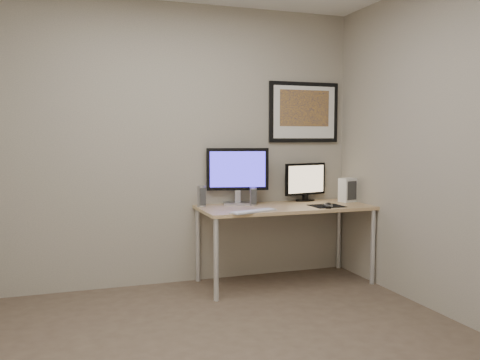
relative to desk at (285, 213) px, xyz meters
The scene contains 13 objects.
floor 1.81m from the desk, 126.53° to the right, with size 3.60×3.60×0.00m, color #4E3E30.
room 1.66m from the desk, 137.99° to the right, with size 3.60×3.60×3.60m.
desk is the anchor object (origin of this frame).
framed_art 1.07m from the desk, 43.46° to the left, with size 0.75×0.04×0.60m.
monitor_large 0.58m from the desk, 147.55° to the left, with size 0.58×0.25×0.54m.
monitor_tv 0.51m from the desk, 37.77° to the left, with size 0.48×0.16×0.38m.
speaker_left 0.79m from the desk, 165.21° to the left, with size 0.08×0.08×0.19m, color #ABABB0.
speaker_right 0.33m from the desk, 154.56° to the left, with size 0.07×0.07×0.17m, color #ABABB0.
keyboard 0.51m from the desk, 146.06° to the right, with size 0.44×0.12×0.02m, color silver.
mousepad 0.40m from the desk, 22.10° to the right, with size 0.29×0.26×0.00m, color black.
mouse 0.41m from the desk, 26.40° to the right, with size 0.06×0.10×0.04m, color black.
remote 0.39m from the desk, 35.60° to the right, with size 0.05×0.17×0.02m, color black.
fan_unit 0.74m from the desk, ahead, with size 0.15×0.11×0.24m, color silver.
Camera 1 is at (-0.93, -2.96, 1.36)m, focal length 38.00 mm.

